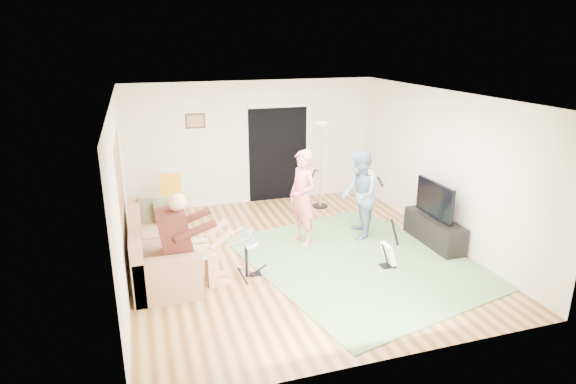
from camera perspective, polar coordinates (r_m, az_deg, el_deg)
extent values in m
plane|color=brown|center=(8.34, 1.08, -7.43)|extent=(6.00, 6.00, 0.00)
plane|color=white|center=(7.59, 1.19, 11.34)|extent=(6.00, 6.00, 0.00)
plane|color=olive|center=(7.62, -19.33, 1.52)|extent=(0.00, 2.05, 2.05)
plane|color=black|center=(10.85, -1.19, 4.46)|extent=(2.10, 0.00, 2.10)
cube|color=#3F2314|center=(10.33, -10.94, 8.27)|extent=(0.42, 0.03, 0.32)
cube|color=#547648|center=(8.19, 8.38, -8.07)|extent=(4.04, 4.57, 0.02)
cube|color=#996B4C|center=(8.00, -14.46, -7.34)|extent=(0.94, 1.87, 0.46)
cube|color=#996B4C|center=(7.91, -17.48, -6.05)|extent=(0.18, 2.31, 0.94)
cube|color=#996B4C|center=(8.93, -14.96, -4.00)|extent=(0.94, 0.22, 0.66)
cube|color=#996B4C|center=(7.02, -13.95, -10.12)|extent=(0.94, 0.22, 0.66)
cube|color=#4B1C15|center=(7.16, -13.32, -4.68)|extent=(0.41, 0.53, 0.67)
sphere|color=tan|center=(7.01, -13.00, -1.23)|extent=(0.26, 0.26, 0.26)
cylinder|color=black|center=(7.51, -4.95, -7.72)|extent=(0.04, 0.04, 0.62)
cube|color=white|center=(7.38, -5.01, -5.62)|extent=(0.12, 0.62, 0.04)
imported|color=#F56A7A|center=(8.50, 1.73, -0.69)|extent=(0.57, 0.72, 1.72)
imported|color=#6F87A2|center=(8.87, 8.45, -0.34)|extent=(0.85, 0.96, 1.64)
cube|color=black|center=(8.07, 11.68, -8.61)|extent=(0.23, 0.19, 0.03)
cube|color=white|center=(7.97, 11.77, -7.17)|extent=(0.18, 0.27, 0.36)
cylinder|color=black|center=(7.88, 12.54, -4.67)|extent=(0.19, 0.04, 0.47)
cylinder|color=black|center=(10.65, 3.84, -1.65)|extent=(0.34, 0.34, 0.03)
cylinder|color=tan|center=(10.38, 3.94, 2.99)|extent=(0.04, 0.04, 1.77)
cone|color=white|center=(10.19, 4.05, 7.92)|extent=(0.30, 0.30, 0.12)
cube|color=#D5BA8A|center=(9.69, -13.59, -1.34)|extent=(0.44, 0.44, 0.04)
cube|color=orange|center=(9.77, -13.83, 0.89)|extent=(0.41, 0.09, 0.43)
cube|color=black|center=(9.06, 16.92, -4.40)|extent=(0.40, 1.40, 0.50)
cube|color=black|center=(8.83, 16.99, -0.84)|extent=(0.06, 1.04, 0.63)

